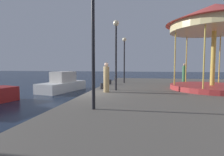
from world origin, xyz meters
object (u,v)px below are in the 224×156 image
object	(u,v)px
bollard_north	(102,86)
person_mid_promenade	(106,78)
lamp_post_mid_promenade	(116,43)
person_near_carousel	(184,73)
lamp_post_near_edge	(93,20)
lamp_post_far_end	(124,52)
carousel	(214,26)
motorboat_white	(63,84)
bollard_south	(115,79)
bollard_center	(110,82)

from	to	relation	value
bollard_north	person_mid_promenade	world-z (taller)	person_mid_promenade
lamp_post_mid_promenade	person_near_carousel	world-z (taller)	lamp_post_mid_promenade
lamp_post_near_edge	lamp_post_far_end	size ratio (longest dim) A/B	1.14
carousel	person_mid_promenade	world-z (taller)	carousel
motorboat_white	carousel	xyz separation A→B (m)	(11.81, -2.79, 4.22)
lamp_post_far_end	person_mid_promenade	xyz separation A→B (m)	(-0.41, -5.78, -2.00)
motorboat_white	person_near_carousel	distance (m)	11.48
lamp_post_near_edge	person_near_carousel	xyz separation A→B (m)	(5.52, 11.43, -2.32)
lamp_post_mid_promenade	bollard_north	distance (m)	3.00
lamp_post_mid_promenade	bollard_south	xyz separation A→B (m)	(-1.16, 6.84, -2.79)
carousel	bollard_north	distance (m)	8.19
bollard_south	person_near_carousel	world-z (taller)	person_near_carousel
carousel	lamp_post_near_edge	bearing A→B (deg)	-134.37
carousel	person_near_carousel	size ratio (longest dim) A/B	3.36
carousel	motorboat_white	bearing A→B (deg)	166.69
lamp_post_mid_promenade	bollard_south	bearing A→B (deg)	99.59
lamp_post_near_edge	person_mid_promenade	world-z (taller)	lamp_post_near_edge
lamp_post_near_edge	motorboat_white	bearing A→B (deg)	122.02
bollard_north	lamp_post_near_edge	bearing A→B (deg)	-79.28
lamp_post_near_edge	bollard_south	size ratio (longest dim) A/B	11.66
lamp_post_near_edge	bollard_center	bearing A→B (deg)	97.11
bollard_south	person_mid_promenade	world-z (taller)	person_mid_promenade
bollard_north	bollard_south	bearing A→B (deg)	91.20
carousel	lamp_post_far_end	size ratio (longest dim) A/B	1.46
carousel	bollard_center	xyz separation A→B (m)	(-7.18, 2.07, -3.88)
carousel	person_near_carousel	xyz separation A→B (m)	(-0.62, 5.16, -3.25)
lamp_post_mid_promenade	person_mid_promenade	distance (m)	2.38
bollard_north	person_near_carousel	size ratio (longest dim) A/B	0.22
motorboat_white	lamp_post_far_end	size ratio (longest dim) A/B	1.28
lamp_post_near_edge	person_near_carousel	distance (m)	12.91
motorboat_white	lamp_post_near_edge	xyz separation A→B (m)	(5.67, -9.07, 3.29)
motorboat_white	bollard_south	xyz separation A→B (m)	(4.54, 2.69, 0.34)
motorboat_white	carousel	size ratio (longest dim) A/B	0.88
carousel	lamp_post_near_edge	xyz separation A→B (m)	(-6.14, -6.28, -0.93)
lamp_post_far_end	person_near_carousel	distance (m)	6.08
carousel	lamp_post_near_edge	size ratio (longest dim) A/B	1.28
lamp_post_near_edge	carousel	bearing A→B (deg)	45.63
bollard_north	person_near_carousel	world-z (taller)	person_near_carousel
person_mid_promenade	person_near_carousel	xyz separation A→B (m)	(5.93, 7.38, 0.01)
bollard_south	lamp_post_near_edge	bearing A→B (deg)	-84.49
carousel	lamp_post_near_edge	distance (m)	8.83
lamp_post_far_end	person_mid_promenade	world-z (taller)	lamp_post_far_end
carousel	lamp_post_near_edge	world-z (taller)	carousel
motorboat_white	carousel	bearing A→B (deg)	-13.31
motorboat_white	person_mid_promenade	distance (m)	7.33
motorboat_white	person_mid_promenade	xyz separation A→B (m)	(5.26, -5.02, 0.96)
lamp_post_far_end	carousel	bearing A→B (deg)	-30.07
person_mid_promenade	carousel	bearing A→B (deg)	18.76
bollard_north	lamp_post_mid_promenade	bearing A→B (deg)	-19.61
carousel	lamp_post_far_end	bearing A→B (deg)	149.93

